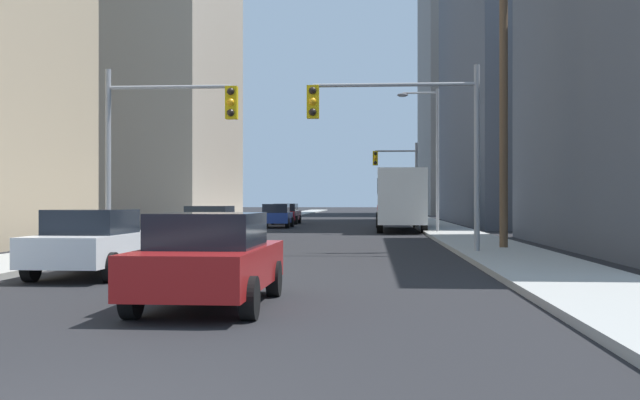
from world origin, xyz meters
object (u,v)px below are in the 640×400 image
Objects in this scene: sedan_blue at (276,216)px; sedan_maroon at (286,214)px; sedan_white at (94,242)px; sedan_red at (210,259)px; traffic_signal_near_left at (164,128)px; traffic_signal_near_right at (401,125)px; city_bus at (400,197)px; sedan_beige at (211,225)px; traffic_signal_far_right at (397,170)px.

sedan_maroon is (-0.24, 7.55, 0.00)m from sedan_blue.
sedan_blue is (0.23, 30.95, 0.00)m from sedan_white.
sedan_red is 43.35m from sedan_maroon.
traffic_signal_near_left is 1.00× the size of traffic_signal_near_right.
sedan_white is 38.50m from sedan_maroon.
city_bus reaches higher than sedan_blue.
traffic_signal_near_right is at bearing -35.54° from sedan_beige.
traffic_signal_near_left is (-8.32, -19.48, 2.14)m from city_bus.
sedan_beige is 0.70× the size of traffic_signal_near_right.
sedan_white is at bearing 128.34° from sedan_red.
sedan_red is (-4.24, -31.27, -1.16)m from city_bus.
traffic_signal_far_right is at bearing 88.16° from traffic_signal_near_right.
traffic_signal_far_right is (8.25, 38.48, 3.25)m from sedan_white.
traffic_signal_near_left reaches higher than sedan_blue.
sedan_red is 0.71× the size of traffic_signal_far_right.
sedan_red and sedan_white have the same top height.
sedan_red is at bearing -97.73° from city_bus.
sedan_white is at bearing -89.99° from sedan_maroon.
city_bus is 1.92× the size of traffic_signal_near_left.
city_bus is 2.71× the size of sedan_blue.
traffic_signal_far_right is (8.23, 26.20, 3.25)m from sedan_beige.
sedan_maroon is (-0.01, 38.50, 0.00)m from sedan_white.
sedan_maroon is at bearing 91.79° from sedan_blue.
sedan_maroon is at bearing 123.74° from city_bus.
traffic_signal_near_right is (-0.71, -19.47, 2.19)m from city_bus.
traffic_signal_near_right is at bearing -76.99° from sedan_maroon.
city_bus is 2.73× the size of sedan_beige.
sedan_beige is at bearing -107.44° from traffic_signal_far_right.
traffic_signal_near_right is at bearing 73.32° from sedan_red.
sedan_blue and sedan_maroon have the same top height.
sedan_red is 5.98m from sedan_white.
city_bus is 2.72× the size of sedan_maroon.
city_bus reaches higher than sedan_red.
city_bus is 8.94m from sedan_blue.
traffic_signal_near_left reaches higher than sedan_maroon.
sedan_beige is at bearing -90.65° from sedan_blue.
traffic_signal_near_left is (-0.39, -5.16, 3.30)m from sedan_beige.
city_bus is 27.77m from sedan_white.
traffic_signal_far_right reaches higher than city_bus.
sedan_red is 12.76m from traffic_signal_near_right.
sedan_maroon is (-7.96, 11.91, -1.16)m from city_bus.
sedan_beige is 1.00× the size of sedan_maroon.
sedan_red is at bearing -106.68° from traffic_signal_near_right.
traffic_signal_near_left is 7.61m from traffic_signal_near_right.
traffic_signal_near_left is (-0.60, -23.83, 3.30)m from sedan_blue.
sedan_red is 0.71× the size of traffic_signal_near_right.
city_bus is 19.61m from traffic_signal_near_right.
traffic_signal_near_left is (-0.36, -31.39, 3.30)m from sedan_maroon.
sedan_white is (-7.95, -26.59, -1.16)m from city_bus.
traffic_signal_near_left reaches higher than sedan_white.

